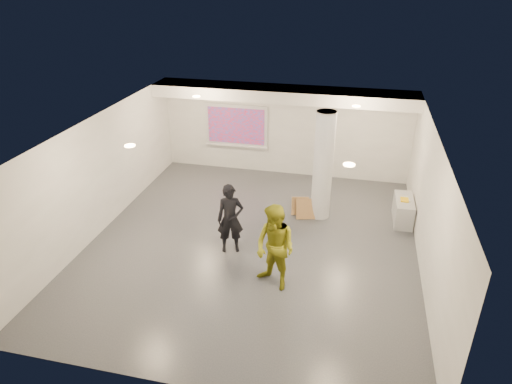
% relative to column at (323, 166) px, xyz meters
% --- Properties ---
extents(floor, '(8.00, 9.00, 0.01)m').
position_rel_column_xyz_m(floor, '(-1.50, -1.80, -1.50)').
color(floor, '#393D41').
rests_on(floor, ground).
extents(ceiling, '(8.00, 9.00, 0.01)m').
position_rel_column_xyz_m(ceiling, '(-1.50, -1.80, 1.50)').
color(ceiling, silver).
rests_on(ceiling, floor).
extents(wall_back, '(8.00, 0.01, 3.00)m').
position_rel_column_xyz_m(wall_back, '(-1.50, 2.70, 0.00)').
color(wall_back, silver).
rests_on(wall_back, floor).
extents(wall_front, '(8.00, 0.01, 3.00)m').
position_rel_column_xyz_m(wall_front, '(-1.50, -6.30, 0.00)').
color(wall_front, silver).
rests_on(wall_front, floor).
extents(wall_left, '(0.01, 9.00, 3.00)m').
position_rel_column_xyz_m(wall_left, '(-5.50, -1.80, 0.00)').
color(wall_left, silver).
rests_on(wall_left, floor).
extents(wall_right, '(0.01, 9.00, 3.00)m').
position_rel_column_xyz_m(wall_right, '(2.50, -1.80, 0.00)').
color(wall_right, silver).
rests_on(wall_right, floor).
extents(soffit_band, '(8.00, 1.10, 0.36)m').
position_rel_column_xyz_m(soffit_band, '(-1.50, 2.15, 1.32)').
color(soffit_band, silver).
rests_on(soffit_band, ceiling).
extents(downlight_nw, '(0.22, 0.22, 0.02)m').
position_rel_column_xyz_m(downlight_nw, '(-3.70, 0.70, 1.48)').
color(downlight_nw, '#FFC980').
rests_on(downlight_nw, ceiling).
extents(downlight_ne, '(0.22, 0.22, 0.02)m').
position_rel_column_xyz_m(downlight_ne, '(0.70, 0.70, 1.48)').
color(downlight_ne, '#FFC980').
rests_on(downlight_ne, ceiling).
extents(downlight_sw, '(0.22, 0.22, 0.02)m').
position_rel_column_xyz_m(downlight_sw, '(-3.70, -3.30, 1.48)').
color(downlight_sw, '#FFC980').
rests_on(downlight_sw, ceiling).
extents(downlight_se, '(0.22, 0.22, 0.02)m').
position_rel_column_xyz_m(downlight_se, '(0.70, -3.30, 1.48)').
color(downlight_se, '#FFC980').
rests_on(downlight_se, ceiling).
extents(column, '(0.52, 0.52, 3.00)m').
position_rel_column_xyz_m(column, '(0.00, 0.00, 0.00)').
color(column, silver).
rests_on(column, floor).
extents(projection_screen, '(2.10, 0.13, 1.42)m').
position_rel_column_xyz_m(projection_screen, '(-3.10, 2.65, 0.03)').
color(projection_screen, silver).
rests_on(projection_screen, wall_back).
extents(credenza, '(0.50, 1.15, 0.66)m').
position_rel_column_xyz_m(credenza, '(2.22, 0.21, -1.17)').
color(credenza, '#989A9D').
rests_on(credenza, floor).
extents(papers_stack, '(0.26, 0.31, 0.02)m').
position_rel_column_xyz_m(papers_stack, '(2.22, 0.22, -0.83)').
color(papers_stack, silver).
rests_on(papers_stack, credenza).
extents(postit_pad, '(0.21, 0.28, 0.03)m').
position_rel_column_xyz_m(postit_pad, '(2.21, 0.16, -0.82)').
color(postit_pad, yellow).
rests_on(postit_pad, credenza).
extents(cardboard_back, '(0.50, 0.23, 0.52)m').
position_rel_column_xyz_m(cardboard_back, '(-0.55, -0.04, -1.24)').
color(cardboard_back, '#A17543').
rests_on(cardboard_back, floor).
extents(cardboard_front, '(0.56, 0.36, 0.55)m').
position_rel_column_xyz_m(cardboard_front, '(-0.38, -0.21, -1.22)').
color(cardboard_front, '#A17543').
rests_on(cardboard_front, floor).
extents(woman, '(0.73, 0.59, 1.74)m').
position_rel_column_xyz_m(woman, '(-1.94, -2.20, -0.63)').
color(woman, black).
rests_on(woman, floor).
extents(man, '(1.18, 1.11, 1.93)m').
position_rel_column_xyz_m(man, '(-0.65, -3.32, -0.53)').
color(man, olive).
rests_on(man, floor).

